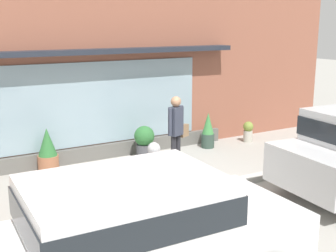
{
  "coord_description": "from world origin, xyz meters",
  "views": [
    {
      "loc": [
        -4.49,
        -7.05,
        3.3
      ],
      "look_at": [
        0.34,
        1.2,
        1.08
      ],
      "focal_mm": 47.35,
      "sensor_mm": 36.0,
      "label": 1
    }
  ],
  "objects_px": {
    "fire_hydrant": "(154,163)",
    "potted_plant_doorstep": "(48,151)",
    "parked_car_white": "(135,232)",
    "potted_plant_window_right": "(248,131)",
    "potted_plant_window_left": "(208,131)",
    "potted_plant_window_center": "(144,141)",
    "pedestrian_with_handbag": "(176,128)"
  },
  "relations": [
    {
      "from": "fire_hydrant",
      "to": "potted_plant_doorstep",
      "type": "relative_size",
      "value": 0.88
    },
    {
      "from": "parked_car_white",
      "to": "potted_plant_window_right",
      "type": "relative_size",
      "value": 6.95
    },
    {
      "from": "parked_car_white",
      "to": "potted_plant_doorstep",
      "type": "height_order",
      "value": "parked_car_white"
    },
    {
      "from": "fire_hydrant",
      "to": "potted_plant_window_left",
      "type": "bearing_deg",
      "value": 32.89
    },
    {
      "from": "fire_hydrant",
      "to": "potted_plant_doorstep",
      "type": "height_order",
      "value": "potted_plant_doorstep"
    },
    {
      "from": "potted_plant_window_left",
      "to": "potted_plant_window_center",
      "type": "distance_m",
      "value": 1.94
    },
    {
      "from": "fire_hydrant",
      "to": "potted_plant_window_center",
      "type": "relative_size",
      "value": 1.07
    },
    {
      "from": "parked_car_white",
      "to": "potted_plant_window_right",
      "type": "bearing_deg",
      "value": 41.45
    },
    {
      "from": "pedestrian_with_handbag",
      "to": "potted_plant_doorstep",
      "type": "height_order",
      "value": "pedestrian_with_handbag"
    },
    {
      "from": "pedestrian_with_handbag",
      "to": "potted_plant_doorstep",
      "type": "bearing_deg",
      "value": 126.69
    },
    {
      "from": "parked_car_white",
      "to": "potted_plant_window_center",
      "type": "xyz_separation_m",
      "value": [
        2.79,
        5.16,
        -0.45
      ]
    },
    {
      "from": "pedestrian_with_handbag",
      "to": "potted_plant_window_center",
      "type": "distance_m",
      "value": 1.4
    },
    {
      "from": "potted_plant_doorstep",
      "to": "potted_plant_window_right",
      "type": "bearing_deg",
      "value": -3.55
    },
    {
      "from": "fire_hydrant",
      "to": "potted_plant_window_center",
      "type": "distance_m",
      "value": 1.78
    },
    {
      "from": "pedestrian_with_handbag",
      "to": "potted_plant_window_center",
      "type": "xyz_separation_m",
      "value": [
        -0.16,
        1.27,
        -0.57
      ]
    },
    {
      "from": "pedestrian_with_handbag",
      "to": "potted_plant_window_right",
      "type": "xyz_separation_m",
      "value": [
        3.11,
        1.16,
        -0.7
      ]
    },
    {
      "from": "potted_plant_window_right",
      "to": "potted_plant_window_center",
      "type": "relative_size",
      "value": 0.72
    },
    {
      "from": "potted_plant_window_left",
      "to": "parked_car_white",
      "type": "bearing_deg",
      "value": -132.51
    },
    {
      "from": "potted_plant_window_right",
      "to": "fire_hydrant",
      "type": "bearing_deg",
      "value": -158.19
    },
    {
      "from": "fire_hydrant",
      "to": "potted_plant_doorstep",
      "type": "distance_m",
      "value": 2.57
    },
    {
      "from": "fire_hydrant",
      "to": "potted_plant_doorstep",
      "type": "bearing_deg",
      "value": 132.08
    },
    {
      "from": "potted_plant_window_center",
      "to": "potted_plant_window_left",
      "type": "bearing_deg",
      "value": 0.06
    },
    {
      "from": "potted_plant_window_left",
      "to": "potted_plant_window_right",
      "type": "relative_size",
      "value": 1.63
    },
    {
      "from": "parked_car_white",
      "to": "potted_plant_window_right",
      "type": "distance_m",
      "value": 7.92
    },
    {
      "from": "potted_plant_doorstep",
      "to": "potted_plant_window_center",
      "type": "distance_m",
      "value": 2.36
    },
    {
      "from": "pedestrian_with_handbag",
      "to": "potted_plant_window_left",
      "type": "height_order",
      "value": "pedestrian_with_handbag"
    },
    {
      "from": "parked_car_white",
      "to": "potted_plant_window_right",
      "type": "height_order",
      "value": "parked_car_white"
    },
    {
      "from": "fire_hydrant",
      "to": "potted_plant_window_right",
      "type": "xyz_separation_m",
      "value": [
        3.9,
        1.56,
        -0.13
      ]
    },
    {
      "from": "pedestrian_with_handbag",
      "to": "potted_plant_doorstep",
      "type": "distance_m",
      "value": 2.98
    },
    {
      "from": "pedestrian_with_handbag",
      "to": "potted_plant_window_right",
      "type": "relative_size",
      "value": 2.93
    },
    {
      "from": "potted_plant_window_left",
      "to": "pedestrian_with_handbag",
      "type": "bearing_deg",
      "value": -144.53
    },
    {
      "from": "potted_plant_window_left",
      "to": "potted_plant_window_right",
      "type": "bearing_deg",
      "value": -4.46
    }
  ]
}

